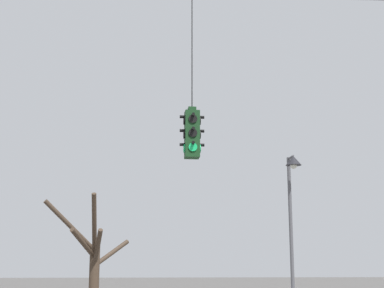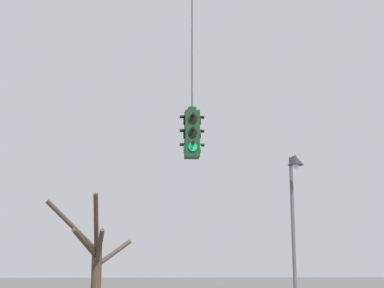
{
  "view_description": "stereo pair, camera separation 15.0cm",
  "coord_description": "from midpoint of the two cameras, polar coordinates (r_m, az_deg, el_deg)",
  "views": [
    {
      "loc": [
        -3.54,
        -13.43,
        1.75
      ],
      "look_at": [
        -2.02,
        -0.06,
        4.6
      ],
      "focal_mm": 55.0,
      "sensor_mm": 36.0,
      "label": 1
    },
    {
      "loc": [
        -3.39,
        -13.44,
        1.75
      ],
      "look_at": [
        -2.02,
        -0.06,
        4.6
      ],
      "focal_mm": 55.0,
      "sensor_mm": 36.0,
      "label": 2
    }
  ],
  "objects": [
    {
      "name": "bare_tree",
      "position": [
        18.85,
        -9.22,
        -11.48
      ],
      "size": [
        2.66,
        2.46,
        3.97
      ],
      "color": "#423326",
      "rests_on": "ground_plane"
    },
    {
      "name": "street_lamp",
      "position": [
        19.66,
        10.13,
        -4.86
      ],
      "size": [
        0.52,
        0.89,
        5.42
      ],
      "color": "#515156",
      "rests_on": "ground_plane"
    },
    {
      "name": "traffic_light_near_right_pole",
      "position": [
        13.81,
        0.31,
        1.09
      ],
      "size": [
        0.58,
        0.58,
        4.21
      ],
      "color": "#143819"
    }
  ]
}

